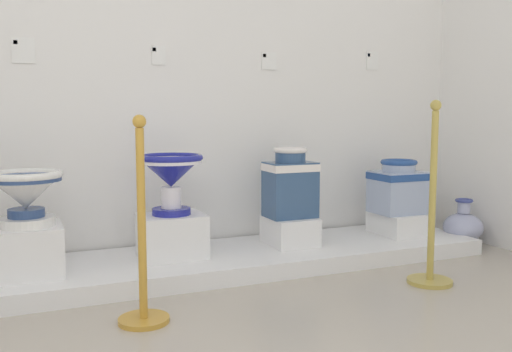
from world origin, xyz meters
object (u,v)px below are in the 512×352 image
at_px(info_placard_first, 23,50).
at_px(info_placard_fourth, 372,60).
at_px(antique_toilet_central_ornate, 171,172).
at_px(antique_toilet_tall_cobalt, 290,182).
at_px(info_placard_third, 269,61).
at_px(info_placard_second, 158,55).
at_px(plinth_block_leftmost, 397,223).
at_px(stanchion_post_near_right, 431,230).
at_px(antique_toilet_leftmost, 398,186).
at_px(plinth_block_pale_glazed, 28,251).
at_px(plinth_block_tall_cobalt, 290,230).
at_px(plinth_block_central_ornate, 172,236).
at_px(antique_toilet_pale_glazed, 25,192).
at_px(decorative_vase_companion, 463,227).
at_px(stanchion_post_near_left, 143,260).

xyz_separation_m(info_placard_first, info_placard_fourth, (2.55, -0.00, 0.03)).
xyz_separation_m(antique_toilet_central_ornate, antique_toilet_tall_cobalt, (0.84, 0.02, -0.11)).
bearing_deg(info_placard_third, info_placard_fourth, 0.00).
bearing_deg(info_placard_second, plinth_block_leftmost, -13.30).
xyz_separation_m(info_placard_second, stanchion_post_near_right, (1.32, -1.19, -1.07)).
height_order(antique_toilet_central_ornate, antique_toilet_leftmost, antique_toilet_central_ornate).
bearing_deg(plinth_block_pale_glazed, plinth_block_tall_cobalt, 3.06).
relative_size(plinth_block_central_ornate, plinth_block_tall_cobalt, 1.12).
distance_m(antique_toilet_pale_glazed, plinth_block_central_ornate, 0.90).
xyz_separation_m(plinth_block_leftmost, info_placard_third, (-0.88, 0.40, 1.20)).
bearing_deg(decorative_vase_companion, info_placard_second, 166.51).
height_order(info_placard_first, info_placard_fourth, info_placard_fourth).
height_order(info_placard_second, stanchion_post_near_right, info_placard_second).
relative_size(antique_toilet_leftmost, info_placard_third, 3.17).
distance_m(antique_toilet_tall_cobalt, decorative_vase_companion, 1.46).
relative_size(info_placard_fourth, decorative_vase_companion, 0.40).
bearing_deg(plinth_block_central_ornate, info_placard_fourth, 12.75).
bearing_deg(decorative_vase_companion, stanchion_post_near_right, -143.17).
bearing_deg(stanchion_post_near_left, antique_toilet_tall_cobalt, 33.30).
height_order(plinth_block_central_ornate, plinth_block_tall_cobalt, plinth_block_central_ornate).
xyz_separation_m(plinth_block_pale_glazed, info_placard_first, (0.03, 0.46, 1.14)).
distance_m(plinth_block_pale_glazed, info_placard_third, 2.08).
distance_m(antique_toilet_pale_glazed, stanchion_post_near_left, 0.89).
height_order(plinth_block_pale_glazed, antique_toilet_pale_glazed, antique_toilet_pale_glazed).
bearing_deg(info_placard_third, stanchion_post_near_right, -66.94).
bearing_deg(info_placard_third, info_placard_first, 180.00).
xyz_separation_m(plinth_block_leftmost, antique_toilet_leftmost, (0.00, 0.00, 0.28)).
bearing_deg(stanchion_post_near_right, info_placard_fourth, 71.84).
bearing_deg(info_placard_second, decorative_vase_companion, -13.49).
relative_size(info_placard_second, stanchion_post_near_left, 0.13).
distance_m(info_placard_fourth, stanchion_post_near_left, 2.62).
bearing_deg(plinth_block_tall_cobalt, plinth_block_pale_glazed, -176.94).
height_order(plinth_block_central_ornate, info_placard_second, info_placard_second).
distance_m(antique_toilet_pale_glazed, plinth_block_tall_cobalt, 1.71).
relative_size(info_placard_first, stanchion_post_near_left, 0.15).
relative_size(info_placard_first, info_placard_third, 1.23).
distance_m(plinth_block_central_ornate, decorative_vase_companion, 2.24).
height_order(plinth_block_tall_cobalt, info_placard_second, info_placard_second).
bearing_deg(plinth_block_central_ornate, decorative_vase_companion, -3.45).
height_order(antique_toilet_pale_glazed, stanchion_post_near_left, stanchion_post_near_left).
bearing_deg(info_placard_second, antique_toilet_leftmost, -13.30).
relative_size(antique_toilet_pale_glazed, decorative_vase_companion, 1.12).
distance_m(antique_toilet_central_ornate, info_placard_third, 1.19).
height_order(antique_toilet_central_ornate, plinth_block_leftmost, antique_toilet_central_ornate).
xyz_separation_m(plinth_block_central_ornate, decorative_vase_companion, (2.24, -0.13, -0.10)).
height_order(antique_toilet_leftmost, info_placard_third, info_placard_third).
height_order(plinth_block_pale_glazed, plinth_block_central_ornate, plinth_block_pale_glazed).
distance_m(plinth_block_tall_cobalt, info_placard_fourth, 1.56).
relative_size(antique_toilet_pale_glazed, info_placard_fourth, 2.83).
bearing_deg(decorative_vase_companion, antique_toilet_tall_cobalt, 173.52).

